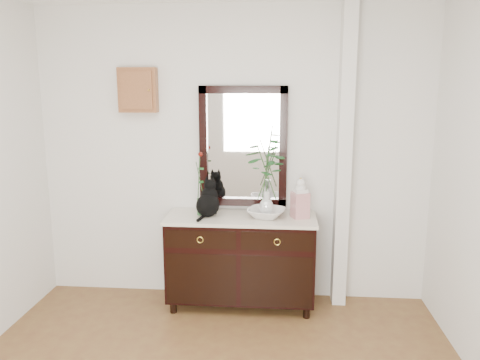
# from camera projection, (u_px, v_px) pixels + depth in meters

# --- Properties ---
(wall_back) EXTENTS (3.60, 0.04, 2.70)m
(wall_back) POSITION_uv_depth(u_px,v_px,m) (232.00, 156.00, 4.30)
(wall_back) COLOR silver
(wall_back) RESTS_ON ground
(pilaster) EXTENTS (0.12, 0.20, 2.70)m
(pilaster) POSITION_uv_depth(u_px,v_px,m) (344.00, 159.00, 4.14)
(pilaster) COLOR silver
(pilaster) RESTS_ON ground
(sideboard) EXTENTS (1.33, 0.52, 0.82)m
(sideboard) POSITION_uv_depth(u_px,v_px,m) (241.00, 256.00, 4.22)
(sideboard) COLOR black
(sideboard) RESTS_ON ground
(wall_mirror) EXTENTS (0.80, 0.06, 1.10)m
(wall_mirror) POSITION_uv_depth(u_px,v_px,m) (243.00, 147.00, 4.26)
(wall_mirror) COLOR black
(wall_mirror) RESTS_ON wall_back
(key_cabinet) EXTENTS (0.35, 0.10, 0.40)m
(key_cabinet) POSITION_uv_depth(u_px,v_px,m) (138.00, 90.00, 4.21)
(key_cabinet) COLOR brown
(key_cabinet) RESTS_ON wall_back
(cat) EXTENTS (0.28, 0.32, 0.33)m
(cat) POSITION_uv_depth(u_px,v_px,m) (208.00, 198.00, 4.14)
(cat) COLOR black
(cat) RESTS_ON sideboard
(lotus_bowl) EXTENTS (0.40, 0.40, 0.08)m
(lotus_bowl) POSITION_uv_depth(u_px,v_px,m) (266.00, 213.00, 4.11)
(lotus_bowl) COLOR white
(lotus_bowl) RESTS_ON sideboard
(vase_branches) EXTENTS (0.46, 0.46, 0.75)m
(vase_branches) POSITION_uv_depth(u_px,v_px,m) (267.00, 173.00, 4.04)
(vase_branches) COLOR silver
(vase_branches) RESTS_ON lotus_bowl
(bud_vase_rose) EXTENTS (0.09, 0.09, 0.58)m
(bud_vase_rose) POSITION_uv_depth(u_px,v_px,m) (199.00, 183.00, 4.14)
(bud_vase_rose) COLOR #346D3A
(bud_vase_rose) RESTS_ON sideboard
(ginger_jar) EXTENTS (0.17, 0.17, 0.36)m
(ginger_jar) POSITION_uv_depth(u_px,v_px,m) (300.00, 198.00, 4.08)
(ginger_jar) COLOR silver
(ginger_jar) RESTS_ON sideboard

